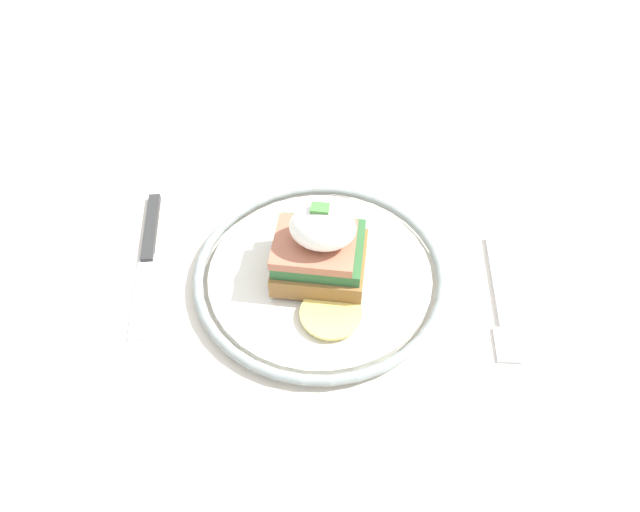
# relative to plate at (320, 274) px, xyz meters

# --- Properties ---
(dining_table) EXTENTS (1.08, 0.84, 0.76)m
(dining_table) POSITION_rel_plate_xyz_m (0.03, 0.01, -0.12)
(dining_table) COLOR beige
(dining_table) RESTS_ON ground_plane
(plate) EXTENTS (0.24, 0.24, 0.02)m
(plate) POSITION_rel_plate_xyz_m (0.00, 0.00, 0.00)
(plate) COLOR silver
(plate) RESTS_ON dining_table
(sandwich) EXTENTS (0.09, 0.12, 0.08)m
(sandwich) POSITION_rel_plate_xyz_m (-0.00, 0.00, 0.04)
(sandwich) COLOR olive
(sandwich) RESTS_ON plate
(fork) EXTENTS (0.03, 0.15, 0.00)m
(fork) POSITION_rel_plate_xyz_m (-0.17, 0.01, -0.01)
(fork) COLOR silver
(fork) RESTS_ON dining_table
(knife) EXTENTS (0.05, 0.18, 0.01)m
(knife) POSITION_rel_plate_xyz_m (0.18, -0.01, -0.01)
(knife) COLOR #2D2D2D
(knife) RESTS_ON dining_table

